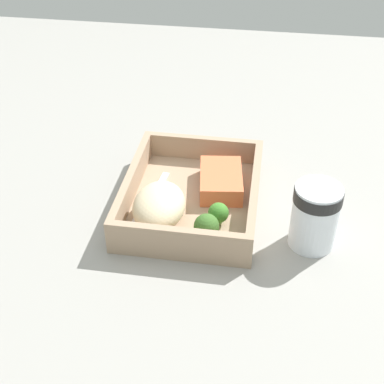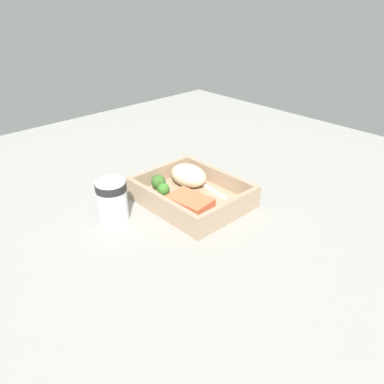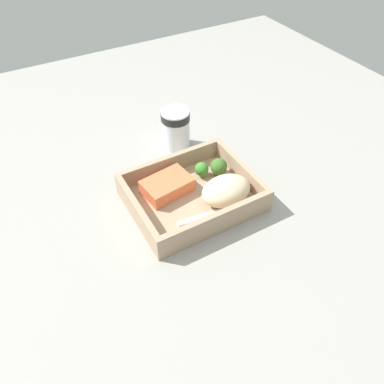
# 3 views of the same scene
# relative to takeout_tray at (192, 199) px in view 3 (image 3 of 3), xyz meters

# --- Properties ---
(ground_plane) EXTENTS (1.60, 1.60, 0.02)m
(ground_plane) POSITION_rel_takeout_tray_xyz_m (0.00, 0.00, -0.02)
(ground_plane) COLOR #97958F
(takeout_tray) EXTENTS (0.26, 0.21, 0.01)m
(takeout_tray) POSITION_rel_takeout_tray_xyz_m (0.00, 0.00, 0.00)
(takeout_tray) COLOR tan
(takeout_tray) RESTS_ON ground_plane
(tray_rim) EXTENTS (0.26, 0.21, 0.04)m
(tray_rim) POSITION_rel_takeout_tray_xyz_m (0.00, 0.00, 0.03)
(tray_rim) COLOR tan
(tray_rim) RESTS_ON takeout_tray
(salmon_fillet) EXTENTS (0.11, 0.08, 0.03)m
(salmon_fillet) POSITION_rel_takeout_tray_xyz_m (-0.04, 0.04, 0.02)
(salmon_fillet) COLOR #EE7045
(salmon_fillet) RESTS_ON takeout_tray
(mashed_potatoes) EXTENTS (0.11, 0.08, 0.05)m
(mashed_potatoes) POSITION_rel_takeout_tray_xyz_m (0.06, -0.04, 0.03)
(mashed_potatoes) COLOR beige
(mashed_potatoes) RESTS_ON takeout_tray
(broccoli_floret_1) EXTENTS (0.04, 0.04, 0.04)m
(broccoli_floret_1) POSITION_rel_takeout_tray_xyz_m (0.09, 0.03, 0.03)
(broccoli_floret_1) COLOR #85A665
(broccoli_floret_1) RESTS_ON takeout_tray
(broccoli_floret_2) EXTENTS (0.03, 0.03, 0.04)m
(broccoli_floret_2) POSITION_rel_takeout_tray_xyz_m (0.05, 0.05, 0.03)
(broccoli_floret_2) COLOR #789D56
(broccoli_floret_2) RESTS_ON takeout_tray
(fork) EXTENTS (0.16, 0.03, 0.00)m
(fork) POSITION_rel_takeout_tray_xyz_m (0.03, -0.06, 0.01)
(fork) COLOR silver
(fork) RESTS_ON takeout_tray
(paper_cup) EXTENTS (0.07, 0.07, 0.10)m
(paper_cup) POSITION_rel_takeout_tray_xyz_m (0.06, 0.18, 0.05)
(paper_cup) COLOR white
(paper_cup) RESTS_ON ground_plane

